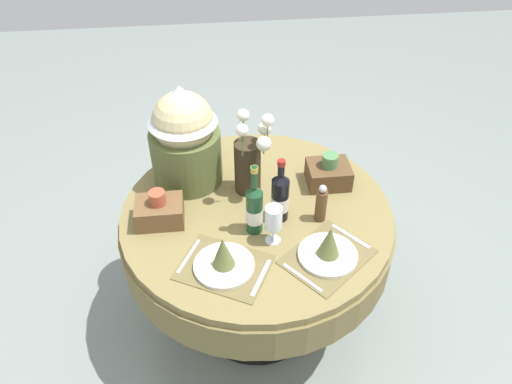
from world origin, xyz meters
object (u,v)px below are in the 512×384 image
at_px(place_setting_left, 224,259).
at_px(wine_glass_right, 274,219).
at_px(woven_basket_side_left, 160,211).
at_px(woven_basket_side_right, 328,173).
at_px(flower_vase, 250,160).
at_px(wine_bottle_centre, 280,197).
at_px(place_setting_right, 328,249).
at_px(pepper_mill, 321,204).
at_px(wine_bottle_left, 254,208).
at_px(dining_table, 257,232).
at_px(gift_tub_back_left, 184,132).

distance_m(place_setting_left, wine_glass_right, 0.26).
height_order(woven_basket_side_left, woven_basket_side_right, same).
xyz_separation_m(flower_vase, wine_bottle_centre, (0.11, -0.20, -0.05)).
bearing_deg(woven_basket_side_left, wine_glass_right, -20.27).
relative_size(place_setting_right, pepper_mill, 2.29).
height_order(wine_bottle_left, wine_glass_right, wine_bottle_left).
bearing_deg(wine_bottle_centre, place_setting_left, -134.61).
relative_size(place_setting_left, pepper_mill, 2.26).
bearing_deg(place_setting_left, wine_bottle_centre, 45.39).
xyz_separation_m(pepper_mill, woven_basket_side_left, (-0.68, 0.06, -0.03)).
distance_m(wine_glass_right, woven_basket_side_right, 0.47).
bearing_deg(wine_glass_right, dining_table, 103.41).
bearing_deg(wine_glass_right, wine_bottle_left, 133.63).
bearing_deg(place_setting_left, flower_vase, 72.09).
bearing_deg(woven_basket_side_left, pepper_mill, -5.42).
distance_m(dining_table, gift_tub_back_left, 0.56).
distance_m(place_setting_left, gift_tub_back_left, 0.63).
height_order(dining_table, flower_vase, flower_vase).
relative_size(woven_basket_side_left, woven_basket_side_right, 1.04).
xyz_separation_m(gift_tub_back_left, woven_basket_side_right, (0.65, -0.11, -0.20)).
xyz_separation_m(dining_table, woven_basket_side_left, (-0.42, -0.02, 0.20)).
distance_m(flower_vase, gift_tub_back_left, 0.32).
bearing_deg(pepper_mill, woven_basket_side_left, 174.58).
xyz_separation_m(dining_table, woven_basket_side_right, (0.35, 0.15, 0.20)).
height_order(dining_table, woven_basket_side_left, woven_basket_side_left).
relative_size(wine_glass_right, woven_basket_side_right, 0.92).
relative_size(pepper_mill, woven_basket_side_right, 0.96).
distance_m(dining_table, wine_bottle_centre, 0.28).
bearing_deg(place_setting_right, gift_tub_back_left, 133.95).
relative_size(place_setting_right, wine_bottle_left, 1.28).
relative_size(place_setting_right, woven_basket_side_right, 2.20).
height_order(wine_bottle_left, woven_basket_side_left, wine_bottle_left).
xyz_separation_m(place_setting_right, wine_bottle_centre, (-0.16, 0.25, 0.07)).
bearing_deg(gift_tub_back_left, wine_bottle_left, -54.29).
bearing_deg(flower_vase, place_setting_left, -107.91).
bearing_deg(flower_vase, woven_basket_side_left, -157.95).
height_order(dining_table, gift_tub_back_left, gift_tub_back_left).
height_order(wine_bottle_left, wine_bottle_centre, wine_bottle_left).
height_order(flower_vase, woven_basket_side_left, flower_vase).
bearing_deg(dining_table, place_setting_right, -50.77).
bearing_deg(pepper_mill, wine_bottle_left, -173.21).
relative_size(dining_table, woven_basket_side_left, 6.09).
distance_m(pepper_mill, woven_basket_side_left, 0.69).
bearing_deg(place_setting_left, woven_basket_side_right, 42.28).
height_order(wine_bottle_centre, wine_glass_right, wine_bottle_centre).
height_order(place_setting_right, wine_bottle_left, wine_bottle_left).
height_order(place_setting_right, woven_basket_side_left, same).
bearing_deg(pepper_mill, wine_bottle_centre, 170.62).
xyz_separation_m(place_setting_left, place_setting_right, (0.42, 0.01, 0.00)).
distance_m(place_setting_left, woven_basket_side_right, 0.70).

